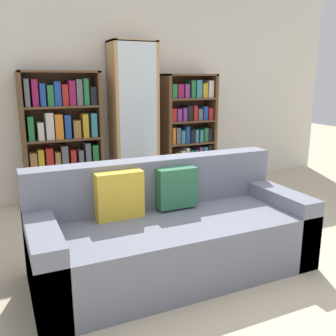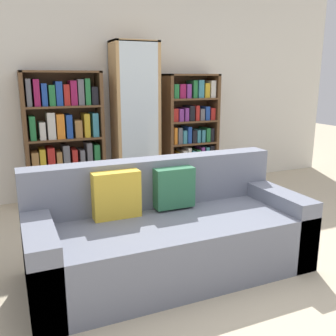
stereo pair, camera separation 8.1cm
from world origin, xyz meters
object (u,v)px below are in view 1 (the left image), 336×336
bookshelf_left (63,140)px  display_cabinet (134,120)px  couch (171,234)px  bookshelf_right (188,134)px  wine_bottle (210,209)px

bookshelf_left → display_cabinet: 0.91m
couch → bookshelf_right: bearing=59.2°
bookshelf_right → wine_bottle: bearing=-108.4°
couch → bookshelf_right: (1.22, 2.04, 0.44)m
bookshelf_left → wine_bottle: bookshelf_left is taller
bookshelf_right → bookshelf_left: bearing=-180.0°
bookshelf_right → display_cabinet: bearing=-178.9°
display_cabinet → wine_bottle: bearing=-75.8°
wine_bottle → display_cabinet: bearing=104.2°
bookshelf_left → couch: bearing=-77.3°
bookshelf_right → wine_bottle: bookshelf_right is taller
bookshelf_left → bookshelf_right: size_ratio=1.02×
couch → wine_bottle: (0.77, 0.68, -0.14)m
couch → bookshelf_left: (-0.46, 2.04, 0.46)m
couch → bookshelf_left: bearing=102.7°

